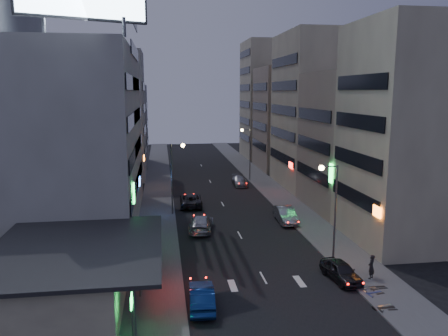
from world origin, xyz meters
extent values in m
plane|color=black|center=(0.00, 0.00, 0.00)|extent=(180.00, 180.00, 0.00)
cube|color=#4C4C4F|center=(-8.00, 30.00, 0.06)|extent=(4.00, 120.00, 0.12)
cube|color=#4C4C4F|center=(8.00, 30.00, 0.06)|extent=(4.00, 120.00, 0.12)
cube|color=#BDB594|center=(-14.00, 2.00, 1.80)|extent=(8.00, 12.00, 3.60)
cube|color=black|center=(-13.00, 2.00, 3.75)|extent=(11.00, 13.00, 0.25)
cube|color=black|center=(-8.90, 2.00, 3.10)|extent=(0.12, 4.00, 0.90)
cube|color=#FF1E14|center=(-8.82, 2.00, 3.10)|extent=(0.04, 3.70, 0.70)
cube|color=#A7A8A3|center=(-17.00, 20.00, 9.00)|extent=(14.00, 24.00, 18.00)
cube|color=#BDB594|center=(15.00, 10.50, 10.00)|extent=(10.00, 11.00, 20.00)
cube|color=gray|center=(15.50, 22.00, 8.00)|extent=(11.00, 12.00, 16.00)
cube|color=#BDB594|center=(15.00, 35.00, 11.00)|extent=(10.00, 14.00, 22.00)
cube|color=#A7A8A3|center=(-15.50, 45.00, 10.00)|extent=(11.00, 10.00, 20.00)
cube|color=gray|center=(-16.00, 58.00, 7.50)|extent=(12.00, 10.00, 15.00)
cube|color=gray|center=(15.50, 50.00, 9.00)|extent=(11.00, 12.00, 18.00)
cube|color=#BDB594|center=(16.00, 64.00, 12.00)|extent=(12.00, 12.00, 24.00)
cylinder|color=#595B60|center=(-16.00, 10.00, 18.75)|extent=(0.30, 0.30, 1.50)
cylinder|color=#595B60|center=(-10.00, 10.00, 18.75)|extent=(0.30, 0.30, 1.50)
cylinder|color=#595B60|center=(6.30, 6.00, 4.12)|extent=(0.16, 0.16, 8.00)
cylinder|color=#595B60|center=(5.60, 6.00, 8.02)|extent=(1.40, 0.10, 0.10)
sphere|color=#FFD88C|center=(5.00, 6.00, 7.92)|extent=(0.44, 0.44, 0.44)
cylinder|color=#595B60|center=(-6.30, 22.00, 4.12)|extent=(0.16, 0.16, 8.00)
cylinder|color=#595B60|center=(-5.60, 22.00, 8.02)|extent=(1.40, 0.10, 0.10)
sphere|color=#FFD88C|center=(-5.00, 22.00, 7.92)|extent=(0.44, 0.44, 0.44)
cylinder|color=#595B60|center=(6.30, 40.00, 4.12)|extent=(0.16, 0.16, 8.00)
cylinder|color=#595B60|center=(5.60, 40.00, 8.02)|extent=(1.40, 0.10, 0.10)
sphere|color=#FFD88C|center=(5.00, 40.00, 7.92)|extent=(0.44, 0.44, 0.44)
imported|color=#25252A|center=(5.60, 2.82, 0.71)|extent=(2.23, 4.36, 1.42)
imported|color=#9B9CA2|center=(5.60, 17.57, 0.81)|extent=(1.86, 4.98, 1.63)
imported|color=#252429|center=(-3.99, 25.50, 0.77)|extent=(2.73, 5.63, 1.54)
imported|color=gray|center=(4.04, 36.42, 0.70)|extent=(2.02, 4.83, 1.39)
imported|color=navy|center=(-5.00, 0.17, 0.74)|extent=(1.79, 4.58, 1.49)
imported|color=#A9ABB1|center=(-3.57, 15.91, 0.77)|extent=(3.11, 5.64, 1.55)
imported|color=black|center=(7.80, 2.50, 1.04)|extent=(0.79, 0.77, 1.83)
camera|label=1|loc=(-7.31, -26.11, 13.81)|focal=35.00mm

